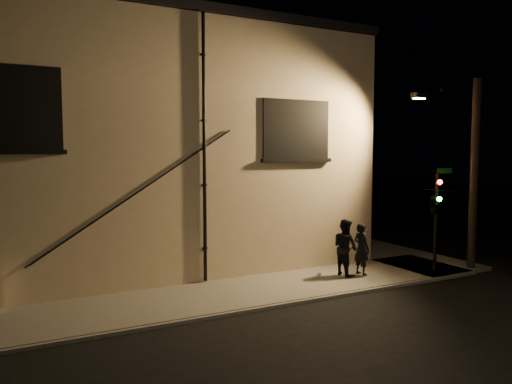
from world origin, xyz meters
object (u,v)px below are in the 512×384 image
traffic_signal (435,203)px  streetlamp_pole (470,169)px  pedestrian_a (361,249)px  pedestrian_b (345,247)px

traffic_signal → streetlamp_pole: size_ratio=0.52×
pedestrian_a → streetlamp_pole: bearing=-109.8°
pedestrian_a → traffic_signal: (2.40, -0.88, 1.52)m
pedestrian_b → traffic_signal: traffic_signal is taller
pedestrian_a → traffic_signal: traffic_signal is taller
pedestrian_b → streetlamp_pole: (4.54, -1.16, 2.56)m
pedestrian_b → streetlamp_pole: size_ratio=0.28×
pedestrian_a → traffic_signal: size_ratio=0.49×
traffic_signal → streetlamp_pole: bearing=-2.6°
pedestrian_b → traffic_signal: 3.44m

